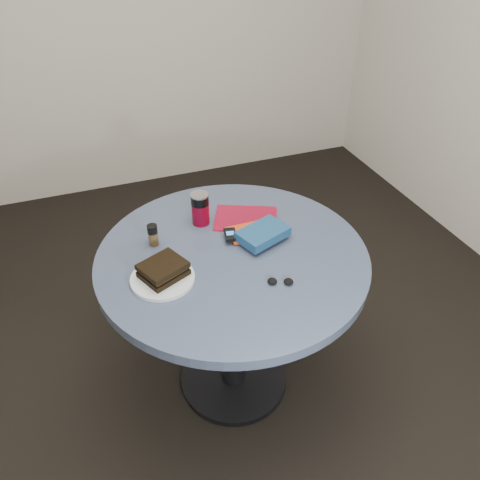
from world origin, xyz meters
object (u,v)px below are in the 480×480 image
object	(u,v)px
soda_can	(200,209)
headphones	(280,281)
red_book	(249,232)
mp3_player	(230,235)
plate	(163,279)
magazine	(246,218)
novel	(263,234)
pepper_grinder	(153,235)
table	(233,286)
sandwich	(163,270)

from	to	relation	value
soda_can	headphones	size ratio (longest dim) A/B	1.42
red_book	mp3_player	xyz separation A→B (m)	(-0.08, -0.01, 0.01)
plate	mp3_player	world-z (taller)	mp3_player
magazine	red_book	world-z (taller)	red_book
magazine	novel	size ratio (longest dim) A/B	1.35
pepper_grinder	mp3_player	size ratio (longest dim) A/B	1.03
table	headphones	bearing A→B (deg)	-66.09
table	sandwich	world-z (taller)	sandwich
soda_can	mp3_player	xyz separation A→B (m)	(0.07, -0.15, -0.04)
soda_can	magazine	bearing A→B (deg)	-11.83
soda_can	magazine	xyz separation A→B (m)	(0.18, -0.04, -0.06)
sandwich	pepper_grinder	xyz separation A→B (m)	(0.01, 0.20, 0.01)
headphones	red_book	bearing A→B (deg)	89.59
mp3_player	headphones	distance (m)	0.30
magazine	mp3_player	bearing A→B (deg)	-109.50
pepper_grinder	headphones	distance (m)	0.51
table	red_book	world-z (taller)	red_book
magazine	headphones	world-z (taller)	headphones
red_book	mp3_player	size ratio (longest dim) A/B	1.87
table	red_book	bearing A→B (deg)	41.64
sandwich	mp3_player	distance (m)	0.32
magazine	novel	distance (m)	0.17
table	red_book	distance (m)	0.22
novel	mp3_player	size ratio (longest dim) A/B	2.21
sandwich	pepper_grinder	bearing A→B (deg)	87.68
table	magazine	distance (m)	0.28
magazine	sandwich	bearing A→B (deg)	-124.30
novel	table	bearing A→B (deg)	170.53
soda_can	red_book	xyz separation A→B (m)	(0.15, -0.14, -0.06)
table	pepper_grinder	xyz separation A→B (m)	(-0.26, 0.15, 0.21)
soda_can	mp3_player	world-z (taller)	soda_can
table	novel	size ratio (longest dim) A/B	5.40
pepper_grinder	plate	bearing A→B (deg)	-94.07
red_book	novel	xyz separation A→B (m)	(0.03, -0.06, 0.02)
sandwich	plate	bearing A→B (deg)	-131.70
pepper_grinder	table	bearing A→B (deg)	-29.86
novel	mp3_player	world-z (taller)	novel
magazine	plate	bearing A→B (deg)	-123.95
pepper_grinder	headphones	xyz separation A→B (m)	(0.35, -0.36, -0.04)
plate	magazine	distance (m)	0.47
red_book	magazine	bearing A→B (deg)	74.36
novel	headphones	xyz separation A→B (m)	(-0.04, -0.24, -0.03)
sandwich	pepper_grinder	size ratio (longest dim) A/B	2.08
table	sandwich	distance (m)	0.34
sandwich	red_book	xyz separation A→B (m)	(0.36, 0.14, -0.03)
soda_can	novel	xyz separation A→B (m)	(0.18, -0.20, -0.03)
table	magazine	size ratio (longest dim) A/B	4.01
plate	red_book	world-z (taller)	red_book
plate	headphones	bearing A→B (deg)	-22.75
soda_can	plate	bearing A→B (deg)	-127.66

